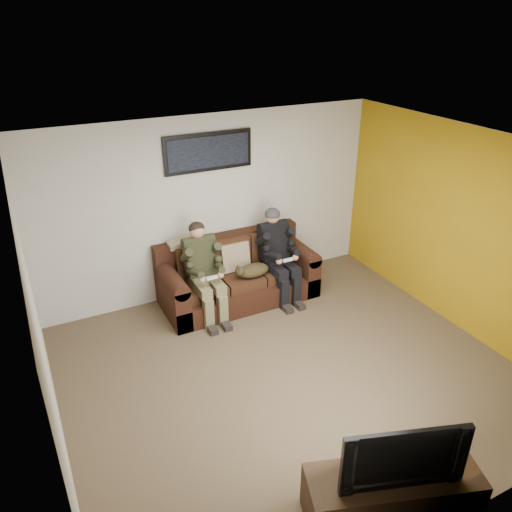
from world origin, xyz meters
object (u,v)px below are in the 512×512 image
person_left (203,266)px  person_right (277,249)px  sofa (236,276)px  tv_stand (391,495)px  television (400,450)px  framed_poster (208,152)px  cat (252,270)px

person_left → person_right: 1.13m
person_right → sofa: bearing=162.0°
sofa → tv_stand: (-0.34, -3.78, -0.12)m
television → person_right: bearing=94.5°
person_right → framed_poster: size_ratio=1.04×
person_right → framed_poster: framed_poster is taller
framed_poster → tv_stand: framed_poster is taller
cat → person_right: bearing=11.4°
person_right → television: (-0.90, -3.59, 0.01)m
sofa → framed_poster: bearing=117.3°
person_left → television: 3.60m
cat → tv_stand: bearing=-97.4°
person_left → sofa: bearing=18.0°
framed_poster → tv_stand: bearing=-91.9°
cat → television: bearing=-97.4°
sofa → cat: sofa is taller
person_left → television: bearing=-86.3°
person_right → cat: size_ratio=1.98×
person_right → framed_poster: 1.67m
person_left → tv_stand: bearing=-86.3°
person_right → cat: 0.50m
person_left → person_right: size_ratio=0.99×
person_right → television: person_right is taller
sofa → person_right: (0.57, -0.18, 0.39)m
person_left → framed_poster: bearing=57.3°
framed_poster → sofa: bearing=-62.7°
television → tv_stand: bearing=115.8°
person_right → tv_stand: (-0.90, -3.59, -0.51)m
person_left → cat: (0.68, -0.09, -0.19)m
person_right → tv_stand: size_ratio=0.91×
person_left → person_right: person_right is taller
tv_stand → cat: bearing=101.3°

